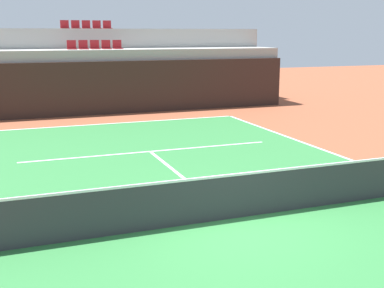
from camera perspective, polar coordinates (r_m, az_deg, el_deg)
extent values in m
plane|color=brown|center=(10.56, 4.83, -8.53)|extent=(80.00, 80.00, 0.00)
cube|color=#2D7238|center=(10.56, 4.83, -8.50)|extent=(11.00, 24.00, 0.01)
cube|color=white|center=(21.59, -8.87, 2.36)|extent=(11.00, 0.10, 0.00)
cube|color=white|center=(16.31, -4.83, -0.86)|extent=(8.26, 0.10, 0.00)
cube|color=white|center=(13.36, -1.06, -3.86)|extent=(0.10, 6.40, 0.00)
cube|color=black|center=(24.02, -10.29, 6.33)|extent=(19.05, 0.30, 2.50)
cube|color=#9E9E99|center=(25.32, -10.88, 7.22)|extent=(19.05, 2.40, 3.03)
cube|color=#9E9E99|center=(27.64, -11.79, 8.65)|extent=(19.05, 2.40, 4.02)
cube|color=maroon|center=(25.06, -13.60, 10.55)|extent=(0.44, 0.44, 0.04)
cube|color=maroon|center=(25.25, -13.68, 11.06)|extent=(0.44, 0.04, 0.40)
cube|color=maroon|center=(25.14, -12.31, 10.62)|extent=(0.44, 0.44, 0.04)
cube|color=maroon|center=(25.33, -12.40, 11.13)|extent=(0.44, 0.04, 0.40)
cube|color=maroon|center=(25.23, -11.03, 10.68)|extent=(0.44, 0.44, 0.04)
cube|color=maroon|center=(25.42, -11.13, 11.19)|extent=(0.44, 0.04, 0.40)
cube|color=maroon|center=(25.33, -9.75, 10.74)|extent=(0.44, 0.44, 0.04)
cube|color=maroon|center=(25.52, -9.86, 11.24)|extent=(0.44, 0.04, 0.40)
cube|color=maroon|center=(25.44, -8.49, 10.79)|extent=(0.44, 0.44, 0.04)
cube|color=maroon|center=(25.63, -8.61, 11.29)|extent=(0.44, 0.04, 0.40)
cube|color=maroon|center=(27.43, -14.36, 12.75)|extent=(0.44, 0.44, 0.04)
cube|color=maroon|center=(27.64, -14.44, 13.20)|extent=(0.44, 0.04, 0.40)
cube|color=maroon|center=(27.50, -13.17, 12.81)|extent=(0.44, 0.44, 0.04)
cube|color=maroon|center=(27.70, -13.25, 13.26)|extent=(0.44, 0.04, 0.40)
cube|color=maroon|center=(27.59, -11.99, 12.86)|extent=(0.44, 0.44, 0.04)
cube|color=maroon|center=(27.79, -12.07, 13.31)|extent=(0.44, 0.04, 0.40)
cube|color=maroon|center=(27.68, -10.81, 12.91)|extent=(0.44, 0.44, 0.04)
cube|color=maroon|center=(27.88, -10.90, 13.36)|extent=(0.44, 0.04, 0.40)
cube|color=maroon|center=(27.78, -9.64, 12.95)|extent=(0.44, 0.44, 0.04)
cube|color=maroon|center=(27.98, -9.74, 13.40)|extent=(0.44, 0.04, 0.40)
cube|color=#333338|center=(10.40, 4.88, -6.11)|extent=(10.90, 0.02, 0.92)
cube|color=white|center=(10.25, 4.93, -3.54)|extent=(10.90, 0.04, 0.05)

